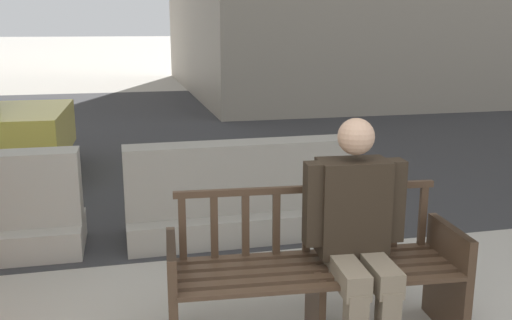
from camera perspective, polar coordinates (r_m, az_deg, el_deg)
street_asphalt at (r=10.44m, az=-9.76°, el=3.12°), size 120.00×12.00×0.01m
street_bench at (r=3.40m, az=5.87°, el=-11.43°), size 1.72×0.65×0.88m
seated_person at (r=3.30m, az=10.07°, el=-6.84°), size 0.59×0.74×1.31m
jersey_barrier_centre at (r=5.01m, az=-1.47°, el=-3.81°), size 2.01×0.70×0.84m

